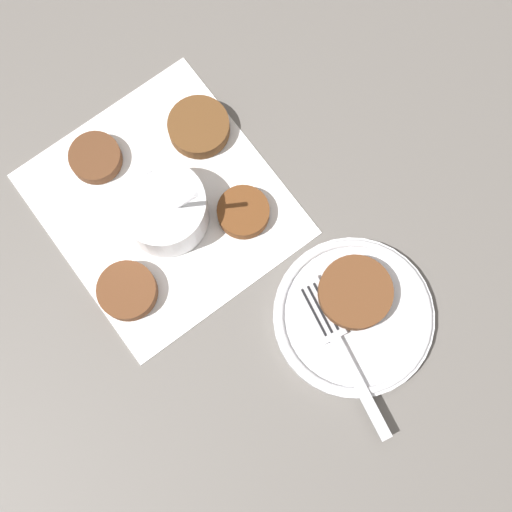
{
  "coord_description": "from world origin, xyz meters",
  "views": [
    {
      "loc": [
        -0.25,
        0.02,
        0.77
      ],
      "look_at": [
        -0.09,
        -0.05,
        0.02
      ],
      "focal_mm": 50.0,
      "sensor_mm": 36.0,
      "label": 1
    }
  ],
  "objects_px": {
    "sauce_bowl": "(164,210)",
    "fritter_on_plate": "(355,293)",
    "serving_plate": "(354,316)",
    "fork": "(336,340)"
  },
  "relations": [
    {
      "from": "serving_plate",
      "to": "fritter_on_plate",
      "type": "xyz_separation_m",
      "value": [
        0.02,
        -0.01,
        0.02
      ]
    },
    {
      "from": "fork",
      "to": "sauce_bowl",
      "type": "bearing_deg",
      "value": 27.51
    },
    {
      "from": "serving_plate",
      "to": "fritter_on_plate",
      "type": "bearing_deg",
      "value": -24.19
    },
    {
      "from": "sauce_bowl",
      "to": "fritter_on_plate",
      "type": "relative_size",
      "value": 1.43
    },
    {
      "from": "serving_plate",
      "to": "fork",
      "type": "xyz_separation_m",
      "value": [
        -0.02,
        0.03,
        0.01
      ]
    },
    {
      "from": "serving_plate",
      "to": "fork",
      "type": "height_order",
      "value": "fork"
    },
    {
      "from": "sauce_bowl",
      "to": "fritter_on_plate",
      "type": "height_order",
      "value": "sauce_bowl"
    },
    {
      "from": "serving_plate",
      "to": "fritter_on_plate",
      "type": "height_order",
      "value": "fritter_on_plate"
    },
    {
      "from": "serving_plate",
      "to": "fork",
      "type": "bearing_deg",
      "value": 116.86
    },
    {
      "from": "fritter_on_plate",
      "to": "fork",
      "type": "distance_m",
      "value": 0.05
    }
  ]
}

